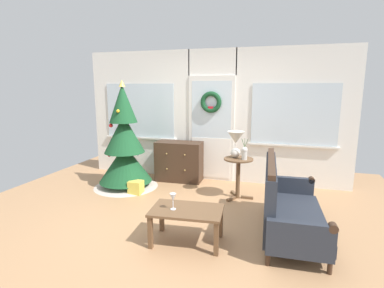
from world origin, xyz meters
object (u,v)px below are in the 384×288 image
(gift_box, at_px, (136,187))
(dresser_cabinet, at_px, (179,161))
(wine_glass, at_px, (173,198))
(side_table, at_px, (238,170))
(flower_vase, at_px, (244,153))
(coffee_table, at_px, (187,214))
(christmas_tree, at_px, (125,149))
(table_lamp, at_px, (236,141))
(settee_sofa, at_px, (285,205))

(gift_box, bearing_deg, dresser_cabinet, 62.82)
(wine_glass, xyz_separation_m, gift_box, (-1.20, 1.39, -0.45))
(dresser_cabinet, xyz_separation_m, side_table, (1.25, -0.63, 0.09))
(flower_vase, height_order, coffee_table, flower_vase)
(flower_vase, xyz_separation_m, coffee_table, (-0.48, -1.58, -0.44))
(side_table, bearing_deg, christmas_tree, -179.85)
(dresser_cabinet, height_order, coffee_table, dresser_cabinet)
(side_table, xyz_separation_m, table_lamp, (-0.06, 0.04, 0.48))
(settee_sofa, distance_m, side_table, 1.32)
(christmas_tree, bearing_deg, dresser_cabinet, 37.25)
(coffee_table, bearing_deg, dresser_cabinet, 111.11)
(gift_box, bearing_deg, christmas_tree, 140.11)
(side_table, bearing_deg, gift_box, -170.06)
(table_lamp, distance_m, coffee_table, 1.81)
(side_table, relative_size, table_lamp, 1.55)
(table_lamp, bearing_deg, coffee_table, -100.65)
(flower_vase, distance_m, coffee_table, 1.71)
(dresser_cabinet, height_order, wine_glass, dresser_cabinet)
(flower_vase, bearing_deg, wine_glass, -111.05)
(dresser_cabinet, height_order, flower_vase, flower_vase)
(dresser_cabinet, xyz_separation_m, coffee_table, (0.88, -2.27, -0.03))
(flower_vase, height_order, gift_box, flower_vase)
(coffee_table, relative_size, gift_box, 3.87)
(christmas_tree, relative_size, settee_sofa, 1.17)
(wine_glass, bearing_deg, table_lamp, 74.88)
(table_lamp, bearing_deg, flower_vase, -32.01)
(dresser_cabinet, distance_m, side_table, 1.40)
(dresser_cabinet, relative_size, gift_box, 4.01)
(table_lamp, bearing_deg, gift_box, -168.39)
(settee_sofa, bearing_deg, table_lamp, 125.31)
(dresser_cabinet, bearing_deg, table_lamp, -26.32)
(settee_sofa, bearing_deg, wine_glass, -154.37)
(side_table, distance_m, flower_vase, 0.33)
(side_table, height_order, table_lamp, table_lamp)
(dresser_cabinet, bearing_deg, settee_sofa, -40.76)
(settee_sofa, xyz_separation_m, gift_box, (-2.47, 0.78, -0.26))
(christmas_tree, distance_m, dresser_cabinet, 1.10)
(settee_sofa, xyz_separation_m, wine_glass, (-1.26, -0.61, 0.19))
(christmas_tree, xyz_separation_m, dresser_cabinet, (0.84, 0.64, -0.32))
(side_table, xyz_separation_m, coffee_table, (-0.38, -1.64, -0.13))
(flower_vase, xyz_separation_m, gift_box, (-1.83, -0.24, -0.68))
(christmas_tree, xyz_separation_m, coffee_table, (1.71, -1.63, -0.35))
(side_table, relative_size, wine_glass, 3.49)
(settee_sofa, xyz_separation_m, table_lamp, (-0.80, 1.12, 0.59))
(christmas_tree, distance_m, gift_box, 0.75)
(settee_sofa, height_order, wine_glass, settee_sofa)
(christmas_tree, relative_size, flower_vase, 5.60)
(table_lamp, height_order, coffee_table, table_lamp)
(coffee_table, height_order, gift_box, coffee_table)
(flower_vase, bearing_deg, coffee_table, -106.76)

